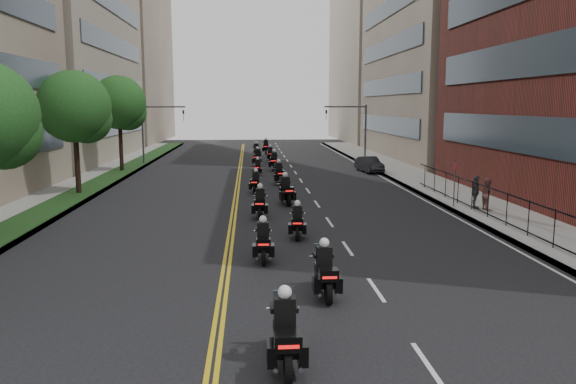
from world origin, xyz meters
name	(u,v)px	position (x,y,z in m)	size (l,w,h in m)	color
ground	(280,370)	(0.00, 0.00, 0.00)	(160.00, 160.00, 0.00)	black
sidewalk_right	(439,188)	(12.00, 25.00, 0.07)	(4.00, 90.00, 0.15)	gray
sidewalk_left	(71,192)	(-12.00, 25.00, 0.07)	(4.00, 90.00, 0.15)	gray
grass_strip	(84,190)	(-11.20, 25.00, 0.17)	(2.00, 90.00, 0.04)	#193C15
building_right_tan	(460,13)	(21.48, 48.00, 15.00)	(15.11, 28.00, 30.00)	#816D5E
building_right_far	(389,57)	(21.50, 78.00, 13.00)	(15.00, 28.00, 26.00)	gray
building_left_far	(108,56)	(-22.00, 78.00, 13.00)	(16.00, 28.00, 26.00)	#816D5E
iron_fence	(517,214)	(11.00, 12.00, 0.90)	(0.05, 28.00, 1.50)	black
street_trees	(45,114)	(-11.05, 18.61, 5.13)	(4.40, 38.40, 7.98)	black
traffic_signal_right	(356,125)	(9.54, 42.00, 3.70)	(4.09, 0.20, 5.60)	#3F3F44
traffic_signal_left	(153,125)	(-9.54, 42.00, 3.70)	(4.09, 0.20, 5.60)	#3F3F44
motorcycle_0	(285,336)	(0.11, 0.14, 0.70)	(0.55, 2.40, 1.77)	black
motorcycle_1	(325,274)	(1.56, 4.56, 0.68)	(0.54, 2.34, 1.73)	black
motorcycle_2	(263,243)	(-0.15, 8.53, 0.64)	(0.51, 2.21, 1.63)	black
motorcycle_3	(297,223)	(1.39, 12.00, 0.63)	(0.58, 2.15, 1.58)	black
motorcycle_4	(260,204)	(-0.10, 16.42, 0.67)	(0.57, 2.31, 1.70)	black
motorcycle_5	(286,192)	(1.42, 20.08, 0.72)	(0.75, 2.47, 1.83)	black
motorcycle_6	(256,183)	(-0.23, 24.45, 0.62)	(0.63, 2.12, 1.57)	black
motorcycle_7	(279,174)	(1.48, 28.18, 0.70)	(0.66, 2.41, 1.78)	black
motorcycle_8	(258,168)	(0.04, 32.93, 0.61)	(0.59, 2.08, 1.53)	black
motorcycle_9	(274,162)	(1.51, 36.93, 0.72)	(0.67, 2.46, 1.82)	black
motorcycle_10	(257,158)	(0.13, 40.41, 0.71)	(0.66, 2.43, 1.79)	black
motorcycle_11	(270,155)	(1.49, 44.62, 0.65)	(0.57, 2.25, 1.66)	black
motorcycle_12	(257,151)	(0.16, 48.40, 0.69)	(0.72, 2.36, 1.75)	black
motorcycle_13	(266,148)	(1.29, 53.14, 0.73)	(0.59, 2.51, 1.86)	black
parked_sedan	(369,164)	(9.40, 34.94, 0.64)	(1.36, 3.89, 1.28)	black
pedestrian_b	(487,194)	(11.75, 16.84, 0.99)	(0.82, 0.64, 1.68)	brown
pedestrian_c	(476,192)	(11.26, 17.20, 1.04)	(1.04, 0.43, 1.77)	#414149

